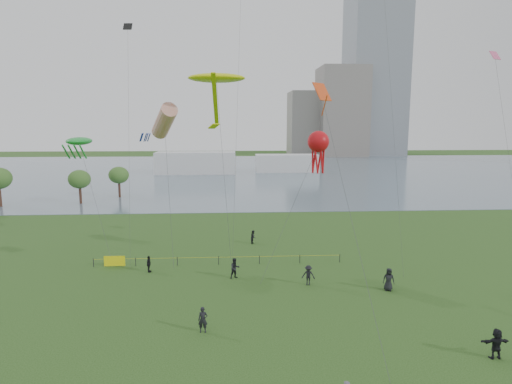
{
  "coord_description": "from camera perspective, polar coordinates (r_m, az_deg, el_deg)",
  "views": [
    {
      "loc": [
        -2.0,
        -25.02,
        13.53
      ],
      "look_at": [
        0.0,
        10.0,
        8.0
      ],
      "focal_mm": 30.0,
      "sensor_mm": 36.0,
      "label": 1
    }
  ],
  "objects": [
    {
      "name": "kite_stingray",
      "position": [
        42.1,
        -5.29,
        14.84
      ],
      "size": [
        5.48,
        10.19,
        18.36
      ],
      "rotation": [
        0.0,
        0.0,
        0.15
      ],
      "color": "#3F3F42"
    },
    {
      "name": "kite_delta",
      "position": [
        30.78,
        9.12,
        11.69
      ],
      "size": [
        2.68,
        11.04,
        16.48
      ],
      "rotation": [
        0.0,
        0.0,
        0.13
      ],
      "color": "#3F3F42"
    },
    {
      "name": "spectator_b",
      "position": [
        37.3,
        6.99,
        -10.96
      ],
      "size": [
        1.24,
        0.9,
        1.73
      ],
      "primitive_type": "imported",
      "rotation": [
        0.0,
        0.0,
        -0.25
      ],
      "color": "black",
      "rests_on": "ground_plane"
    },
    {
      "name": "kite_windsock",
      "position": [
        45.0,
        -12.13,
        9.21
      ],
      "size": [
        4.18,
        7.74,
        15.75
      ],
      "rotation": [
        0.0,
        0.0,
        -0.1
      ],
      "color": "#3F3F42"
    },
    {
      "name": "spectator_f",
      "position": [
        29.49,
        -7.09,
        -16.56
      ],
      "size": [
        0.64,
        0.43,
        1.72
      ],
      "primitive_type": "imported",
      "rotation": [
        0.0,
        0.0,
        -0.02
      ],
      "color": "black",
      "rests_on": "ground_plane"
    },
    {
      "name": "spectator_c",
      "position": [
        41.32,
        -14.1,
        -9.3
      ],
      "size": [
        0.5,
        0.95,
        1.55
      ],
      "primitive_type": "imported",
      "rotation": [
        0.0,
        0.0,
        1.43
      ],
      "color": "black",
      "rests_on": "ground_plane"
    },
    {
      "name": "pavilion_right",
      "position": [
        124.54,
        4.14,
        3.86
      ],
      "size": [
        18.0,
        7.0,
        5.0
      ],
      "primitive_type": "cube",
      "color": "silver",
      "rests_on": "ground_plane"
    },
    {
      "name": "kite_octopus",
      "position": [
        39.84,
        8.31,
        6.52
      ],
      "size": [
        6.59,
        4.99,
        12.99
      ],
      "rotation": [
        0.0,
        0.0,
        -0.34
      ],
      "color": "#3F3F42"
    },
    {
      "name": "building_mid",
      "position": [
        193.16,
        11.31,
        10.42
      ],
      "size": [
        20.0,
        20.0,
        38.0
      ],
      "primitive_type": "cube",
      "color": "slate",
      "rests_on": "ground_plane"
    },
    {
      "name": "fence",
      "position": [
        43.01,
        -13.28,
        -8.85
      ],
      "size": [
        24.07,
        0.07,
        1.05
      ],
      "color": "black",
      "rests_on": "ground_plane"
    },
    {
      "name": "building_low",
      "position": [
        195.99,
        6.81,
        9.04
      ],
      "size": [
        16.0,
        18.0,
        28.0
      ],
      "primitive_type": "cube",
      "color": "gray",
      "rests_on": "ground_plane"
    },
    {
      "name": "tower",
      "position": [
        208.59,
        15.82,
        21.52
      ],
      "size": [
        24.0,
        24.0,
        120.0
      ],
      "primitive_type": "cube",
      "color": "slate",
      "rests_on": "ground_plane"
    },
    {
      "name": "pavilion_left",
      "position": [
        120.9,
        -8.02,
        3.88
      ],
      "size": [
        22.0,
        8.0,
        6.0
      ],
      "primitive_type": "cube",
      "color": "silver",
      "rests_on": "ground_plane"
    },
    {
      "name": "kite_creature",
      "position": [
        47.74,
        -22.51,
        6.25
      ],
      "size": [
        5.14,
        6.51,
        12.28
      ],
      "rotation": [
        0.0,
        0.0,
        -0.05
      ],
      "color": "#3F3F42"
    },
    {
      "name": "spectator_e",
      "position": [
        29.91,
        29.39,
        -17.21
      ],
      "size": [
        1.7,
        0.56,
        1.82
      ],
      "primitive_type": "imported",
      "rotation": [
        0.0,
        0.0,
        3.16
      ],
      "color": "black",
      "rests_on": "ground_plane"
    },
    {
      "name": "spectator_d",
      "position": [
        37.51,
        17.27,
        -11.06
      ],
      "size": [
        1.03,
        0.79,
        1.89
      ],
      "primitive_type": "imported",
      "rotation": [
        0.0,
        0.0,
        -0.22
      ],
      "color": "black",
      "rests_on": "ground_plane"
    },
    {
      "name": "ground_plane",
      "position": [
        28.52,
        1.21,
        -19.37
      ],
      "size": [
        400.0,
        400.0,
        0.0
      ],
      "primitive_type": "plane",
      "color": "#1E3E13"
    },
    {
      "name": "trees",
      "position": [
        82.65,
        -30.89,
        2.04
      ],
      "size": [
        30.52,
        15.04,
        8.75
      ],
      "color": "#3A221A",
      "rests_on": "ground_plane"
    },
    {
      "name": "spectator_g",
      "position": [
        49.37,
        -0.36,
        -6.01
      ],
      "size": [
        0.79,
        0.9,
        1.55
      ],
      "primitive_type": "imported",
      "rotation": [
        0.0,
        0.0,
        1.26
      ],
      "color": "black",
      "rests_on": "ground_plane"
    },
    {
      "name": "lake",
      "position": [
        125.76,
        -2.34,
        2.79
      ],
      "size": [
        400.0,
        120.0,
        0.08
      ],
      "primitive_type": "cube",
      "color": "slate",
      "rests_on": "ground_plane"
    },
    {
      "name": "spectator_a",
      "position": [
        38.59,
        -2.82,
        -10.12
      ],
      "size": [
        1.1,
        1.0,
        1.84
      ],
      "primitive_type": "imported",
      "rotation": [
        0.0,
        0.0,
        0.41
      ],
      "color": "black",
      "rests_on": "ground_plane"
    }
  ]
}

